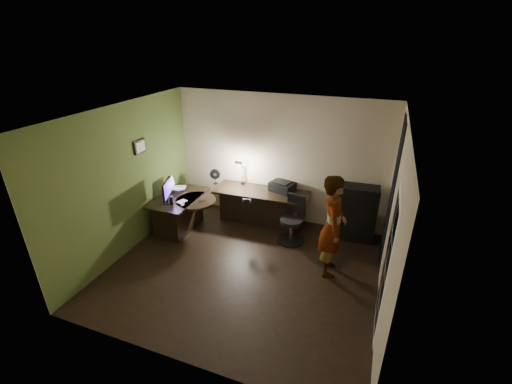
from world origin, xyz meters
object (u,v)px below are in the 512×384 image
(desk_left, at_px, (180,213))
(desk_right, at_px, (261,207))
(office_chair, at_px, (291,220))
(monitor, at_px, (167,195))
(person, at_px, (333,226))
(cabinet, at_px, (356,213))

(desk_left, relative_size, desk_right, 0.65)
(desk_right, bearing_deg, office_chair, -33.85)
(desk_left, relative_size, office_chair, 1.38)
(desk_right, distance_m, monitor, 1.99)
(monitor, bearing_deg, office_chair, -3.94)
(monitor, relative_size, person, 0.29)
(cabinet, distance_m, office_chair, 1.29)
(desk_left, distance_m, monitor, 0.62)
(desk_left, distance_m, office_chair, 2.31)
(desk_right, distance_m, cabinet, 1.95)
(monitor, distance_m, office_chair, 2.47)
(monitor, height_order, person, person)
(desk_right, bearing_deg, cabinet, -0.04)
(office_chair, xyz_separation_m, person, (0.86, -0.67, 0.43))
(cabinet, relative_size, monitor, 2.21)
(office_chair, bearing_deg, desk_right, 158.58)
(desk_left, height_order, desk_right, desk_right)
(desk_left, xyz_separation_m, monitor, (-0.06, -0.30, 0.53))
(cabinet, distance_m, monitor, 3.71)
(desk_left, xyz_separation_m, desk_right, (1.49, 0.83, 0.00))
(monitor, bearing_deg, cabinet, -0.29)
(monitor, bearing_deg, desk_right, 16.76)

